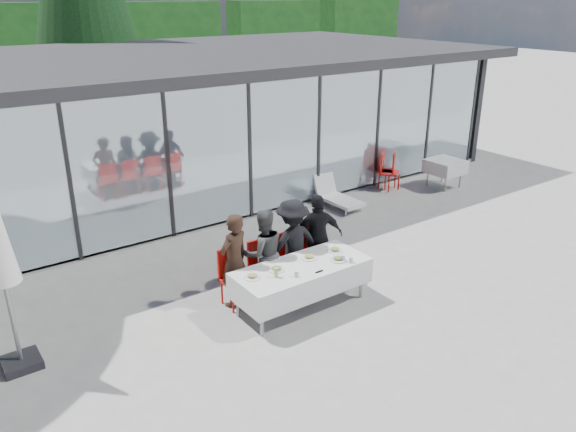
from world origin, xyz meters
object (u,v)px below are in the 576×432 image
object	(u,v)px
spare_table_right	(445,167)
diner_chair_b	(262,265)
diner_b	(263,253)
spare_chair_b	(389,168)
diner_d	(318,236)
plate_b	(277,269)
lounger	(335,195)
diner_a	(234,261)
plate_extra	(338,259)
diner_chair_c	(291,256)
plate_c	(309,257)
juice_bottle	(276,273)
folded_eyeglasses	(319,272)
diner_chair_a	(233,274)
diner_c	(292,243)
plate_d	(335,250)
diner_chair_d	(316,248)
plate_a	(252,276)
dining_table	(301,277)
spare_chair_a	(386,169)

from	to	relation	value
spare_table_right	diner_chair_b	bearing A→B (deg)	-164.23
diner_b	spare_chair_b	world-z (taller)	diner_b
diner_d	plate_b	world-z (taller)	diner_d
spare_table_right	lounger	distance (m)	3.36
diner_a	plate_extra	size ratio (longest dim) A/B	5.79
diner_chair_c	plate_c	bearing A→B (deg)	-96.21
diner_d	juice_bottle	xyz separation A→B (m)	(-1.44, -0.79, 0.04)
folded_eyeglasses	diner_a	bearing A→B (deg)	132.00
diner_chair_a	spare_table_right	bearing A→B (deg)	14.66
diner_c	juice_bottle	xyz separation A→B (m)	(-0.88, -0.79, 0.03)
plate_d	plate_c	bearing A→B (deg)	175.83
plate_d	diner_chair_d	bearing A→B (deg)	81.25
plate_a	dining_table	bearing A→B (deg)	-7.72
diner_b	diner_chair_d	size ratio (longest dim) A/B	1.59
plate_a	plate_b	bearing A→B (deg)	-1.49
diner_chair_a	juice_bottle	bearing A→B (deg)	-70.94
spare_table_right	lounger	size ratio (longest dim) A/B	0.64
folded_eyeglasses	diner_chair_c	bearing A→B (deg)	77.84
juice_bottle	plate_extra	bearing A→B (deg)	-5.08
dining_table	diner_c	size ratio (longest dim) A/B	1.41
plate_b	lounger	world-z (taller)	plate_b
plate_c	plate_extra	size ratio (longest dim) A/B	1.00
diner_c	plate_extra	world-z (taller)	diner_c
diner_chair_c	diner_chair_d	distance (m)	0.56
diner_chair_d	folded_eyeglasses	xyz separation A→B (m)	(-0.80, -1.08, 0.22)
diner_b	diner_d	bearing A→B (deg)	-166.55
diner_chair_d	plate_b	size ratio (longest dim) A/B	3.53
diner_chair_c	plate_d	xyz separation A→B (m)	(0.46, -0.64, 0.24)
dining_table	diner_c	distance (m)	0.82
diner_a	lounger	distance (m)	5.17
spare_chair_a	spare_chair_b	distance (m)	0.16
plate_c	plate_d	bearing A→B (deg)	-4.17
diner_chair_c	diner_d	distance (m)	0.62
diner_chair_a	spare_chair_a	bearing A→B (deg)	23.91
diner_b	diner_chair_d	distance (m)	1.19
diner_c	diner_b	bearing A→B (deg)	3.12
lounger	plate_extra	bearing A→B (deg)	-129.48
diner_d	plate_extra	size ratio (longest dim) A/B	5.68
dining_table	juice_bottle	world-z (taller)	juice_bottle
plate_extra	spare_table_right	distance (m)	6.89
plate_c	spare_chair_a	xyz separation A→B (m)	(5.16, 3.38, -0.24)
diner_c	diner_chair_d	bearing A→B (deg)	-172.39
diner_d	spare_table_right	size ratio (longest dim) A/B	1.83
lounger	diner_chair_a	bearing A→B (deg)	-149.04
diner_a	plate_c	xyz separation A→B (m)	(1.11, -0.56, -0.03)
diner_chair_a	diner_chair_c	world-z (taller)	same
spare_chair_a	plate_a	bearing A→B (deg)	-151.53
dining_table	diner_b	world-z (taller)	diner_b
diner_chair_d	diner_a	bearing A→B (deg)	-178.54
diner_chair_a	diner_c	distance (m)	1.20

